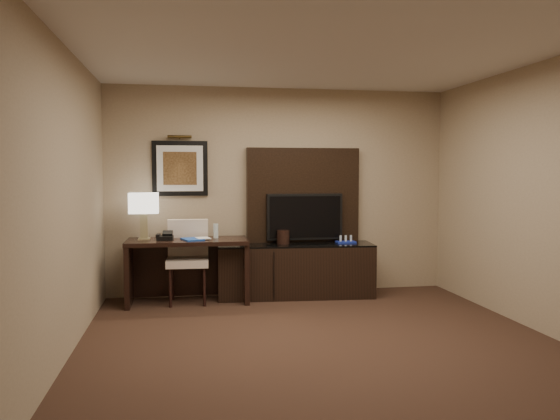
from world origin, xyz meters
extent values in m
cube|color=#331F17|center=(0.00, 0.00, -0.01)|extent=(4.50, 5.00, 0.01)
cube|color=silver|center=(0.00, 0.00, 2.70)|extent=(4.50, 5.00, 0.01)
cube|color=tan|center=(0.00, 2.50, 1.35)|extent=(4.50, 0.01, 2.70)
cube|color=tan|center=(0.00, -2.50, 1.35)|extent=(4.50, 0.01, 2.70)
cube|color=tan|center=(-2.25, 0.00, 1.35)|extent=(0.01, 5.00, 2.70)
cube|color=tan|center=(2.25, 0.00, 1.35)|extent=(0.01, 5.00, 2.70)
cube|color=black|center=(-1.22, 2.10, 0.39)|extent=(1.47, 0.65, 0.78)
cube|color=black|center=(0.16, 2.20, 0.34)|extent=(2.02, 0.70, 0.68)
cube|color=black|center=(0.30, 2.44, 1.27)|extent=(1.50, 0.12, 1.30)
cube|color=black|center=(0.30, 2.34, 1.02)|extent=(1.00, 0.08, 0.60)
cube|color=black|center=(-1.30, 2.48, 1.65)|extent=(0.70, 0.04, 0.70)
cylinder|color=#3D2E13|center=(-1.30, 2.44, 2.05)|extent=(0.04, 0.04, 0.30)
cube|color=#1943A5|center=(-1.16, 2.02, 0.79)|extent=(0.30, 0.34, 0.02)
imported|color=#AFAB8A|center=(-1.11, 2.05, 0.89)|extent=(0.16, 0.05, 0.22)
cylinder|color=silver|center=(-0.87, 2.17, 0.87)|extent=(0.06, 0.06, 0.18)
cylinder|color=black|center=(-0.01, 2.22, 0.77)|extent=(0.21, 0.21, 0.18)
camera|label=1|loc=(-1.24, -4.61, 1.61)|focal=35.00mm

